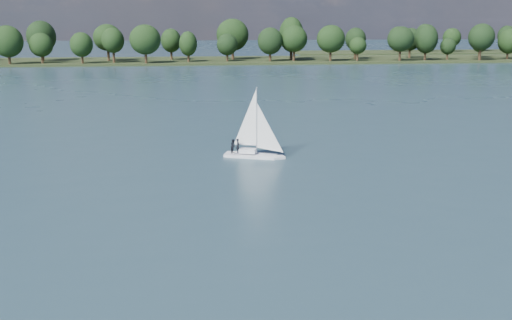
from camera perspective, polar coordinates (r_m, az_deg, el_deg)
The scene contains 4 objects.
ground at distance 112.22m, azimuth -6.76°, elevation 5.77°, with size 700.00×700.00×0.00m, color #233342.
far_shore at distance 223.68m, azimuth -6.73°, elevation 9.74°, with size 660.00×40.00×1.50m, color black.
sailboat at distance 65.82m, azimuth -0.50°, elevation 2.31°, with size 6.75×3.93×8.58m.
treeline at distance 221.19m, azimuth -10.36°, elevation 11.65°, with size 562.10×74.04×17.86m.
Camera 1 is at (0.58, -11.14, 15.53)m, focal length 40.00 mm.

